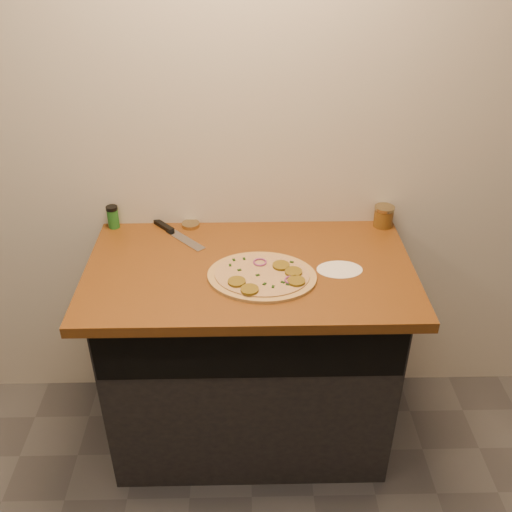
{
  "coord_description": "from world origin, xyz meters",
  "views": [
    {
      "loc": [
        -0.01,
        -0.33,
        2.04
      ],
      "look_at": [
        0.02,
        1.41,
        0.95
      ],
      "focal_mm": 40.0,
      "sensor_mm": 36.0,
      "label": 1
    }
  ],
  "objects_px": {
    "chefs_knife": "(174,232)",
    "salsa_jar": "(384,216)",
    "pizza": "(263,276)",
    "spice_shaker": "(113,217)"
  },
  "relations": [
    {
      "from": "spice_shaker",
      "to": "salsa_jar",
      "type": "bearing_deg",
      "value": -0.6
    },
    {
      "from": "chefs_knife",
      "to": "salsa_jar",
      "type": "distance_m",
      "value": 0.85
    },
    {
      "from": "chefs_knife",
      "to": "spice_shaker",
      "type": "height_order",
      "value": "spice_shaker"
    },
    {
      "from": "chefs_knife",
      "to": "pizza",
      "type": "bearing_deg",
      "value": -42.85
    },
    {
      "from": "pizza",
      "to": "chefs_knife",
      "type": "xyz_separation_m",
      "value": [
        -0.35,
        0.32,
        -0.0
      ]
    },
    {
      "from": "pizza",
      "to": "salsa_jar",
      "type": "xyz_separation_m",
      "value": [
        0.5,
        0.37,
        0.04
      ]
    },
    {
      "from": "pizza",
      "to": "spice_shaker",
      "type": "xyz_separation_m",
      "value": [
        -0.6,
        0.38,
        0.04
      ]
    },
    {
      "from": "chefs_knife",
      "to": "salsa_jar",
      "type": "relative_size",
      "value": 2.79
    },
    {
      "from": "salsa_jar",
      "to": "spice_shaker",
      "type": "bearing_deg",
      "value": 179.4
    },
    {
      "from": "spice_shaker",
      "to": "chefs_knife",
      "type": "bearing_deg",
      "value": -13.43
    }
  ]
}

